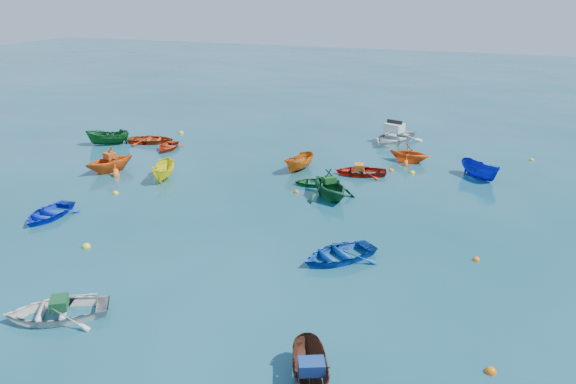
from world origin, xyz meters
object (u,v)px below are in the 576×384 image
(dinghy_white_near, at_px, (58,317))
(dinghy_blue_se, at_px, (338,259))
(motorboat_white, at_px, (393,142))
(dinghy_blue_sw, at_px, (49,217))

(dinghy_white_near, height_order, dinghy_blue_se, dinghy_white_near)
(motorboat_white, bearing_deg, dinghy_blue_sw, -104.87)
(dinghy_blue_sw, height_order, dinghy_white_near, dinghy_white_near)
(dinghy_white_near, relative_size, dinghy_blue_se, 1.02)
(dinghy_blue_sw, distance_m, dinghy_blue_se, 14.22)
(dinghy_blue_sw, height_order, motorboat_white, motorboat_white)
(dinghy_white_near, distance_m, motorboat_white, 27.04)
(dinghy_blue_sw, xyz_separation_m, motorboat_white, (12.72, 19.68, 0.00))
(dinghy_blue_sw, distance_m, motorboat_white, 23.43)
(dinghy_blue_sw, relative_size, motorboat_white, 0.68)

